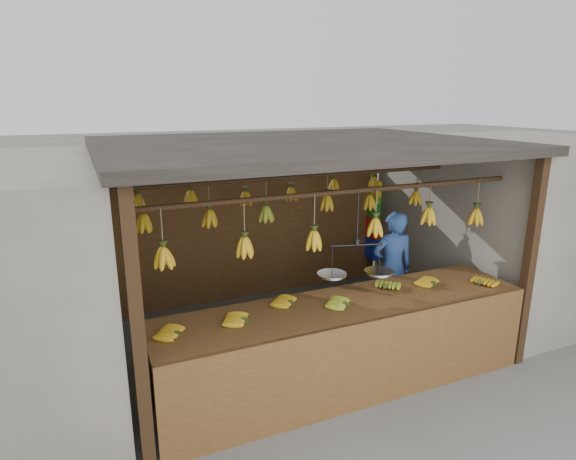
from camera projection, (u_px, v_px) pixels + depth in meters
name	position (u px, v px, depth m)	size (l,w,h in m)	color
ground	(298.00, 337.00, 5.94)	(80.00, 80.00, 0.00)	#5B5B57
stall	(287.00, 175.00, 5.71)	(4.30, 3.30, 2.40)	black
neighbor_right	(521.00, 219.00, 7.04)	(3.00, 3.00, 2.30)	slate
counter	(352.00, 326.00, 4.66)	(3.84, 0.87, 0.96)	#58381A
hanging_bananas	(299.00, 209.00, 5.51)	(3.60, 2.24, 0.39)	#BD8B14
balance_scale	(356.00, 269.00, 4.81)	(0.75, 0.41, 0.86)	black
vendor	(392.00, 268.00, 6.18)	(0.54, 0.36, 1.49)	#3359A5
bag_bundles	(373.00, 219.00, 7.62)	(0.08, 0.26, 1.27)	yellow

